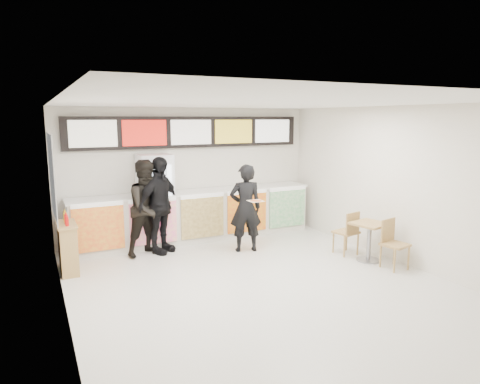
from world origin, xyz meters
TOP-DOWN VIEW (x-y plane):
  - floor at (0.00, 0.00)m, footprint 7.00×7.00m
  - ceiling at (0.00, 0.00)m, footprint 7.00×7.00m
  - wall_back at (0.00, 3.50)m, footprint 6.00×0.00m
  - wall_left at (-3.00, 0.00)m, footprint 0.00×7.00m
  - wall_right at (3.00, 0.00)m, footprint 0.00×7.00m
  - service_counter at (0.00, 3.09)m, footprint 5.56×0.77m
  - menu_board at (0.00, 3.41)m, footprint 5.50×0.14m
  - drinks_fridge at (-0.93, 3.11)m, footprint 0.70×0.67m
  - mirror_panel at (-2.99, 2.45)m, footprint 0.01×2.00m
  - customer_main at (0.63, 1.88)m, footprint 0.76×0.60m
  - customer_left at (-1.24, 2.55)m, footprint 1.16×1.04m
  - customer_mid at (-1.01, 2.55)m, footprint 1.25×1.06m
  - pizza_slice at (0.63, 1.43)m, footprint 0.36×0.36m
  - cafe_table at (2.50, 0.24)m, footprint 0.74×1.61m
  - condiment_ledge at (-2.82, 2.18)m, footprint 0.33×0.81m

SIDE VIEW (x-z plane):
  - floor at x=0.00m, z-range 0.00..0.00m
  - condiment_ledge at x=-2.82m, z-range -0.08..1.00m
  - cafe_table at x=2.50m, z-range 0.08..0.98m
  - service_counter at x=0.00m, z-range 0.00..1.14m
  - customer_main at x=0.63m, z-range 0.00..1.84m
  - customer_left at x=-1.24m, z-range 0.00..1.95m
  - customer_mid at x=-1.01m, z-range 0.00..2.00m
  - drinks_fridge at x=-0.93m, z-range 0.00..2.00m
  - pizza_slice at x=0.63m, z-range 1.15..1.17m
  - wall_back at x=0.00m, z-range -1.50..4.50m
  - wall_left at x=-3.00m, z-range -2.00..5.00m
  - wall_right at x=3.00m, z-range -2.00..5.00m
  - mirror_panel at x=-2.99m, z-range 1.00..2.50m
  - menu_board at x=0.00m, z-range 2.10..2.80m
  - ceiling at x=0.00m, z-range 3.00..3.00m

